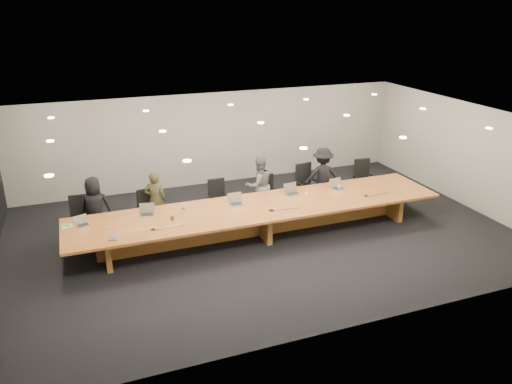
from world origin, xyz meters
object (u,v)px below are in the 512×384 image
at_px(av_box, 113,239).
at_px(mic_center, 272,210).
at_px(paper_cup_far, 339,187).
at_px(laptop_c, 236,199).
at_px(conference_table, 260,215).
at_px(mic_right, 366,195).
at_px(chair_far_right, 364,179).
at_px(paper_cup_near, 307,194).
at_px(chair_right, 308,185).
at_px(person_a, 95,208).
at_px(chair_far_left, 81,219).
at_px(person_b, 155,200).
at_px(amber_mug, 172,218).
at_px(water_bottle, 184,208).
at_px(laptop_b, 147,210).
at_px(laptop_e, 338,184).
at_px(mic_left, 153,229).
at_px(person_c, 259,185).
at_px(chair_left, 149,210).
at_px(chair_mid_left, 219,200).
at_px(laptop_d, 293,189).
at_px(person_d, 322,176).
at_px(laptop_a, 82,221).

height_order(av_box, mic_center, mic_center).
bearing_deg(paper_cup_far, laptop_c, -178.41).
xyz_separation_m(conference_table, mic_right, (2.71, -0.32, 0.24)).
relative_size(chair_far_right, laptop_c, 3.19).
bearing_deg(paper_cup_near, mic_center, -153.95).
relative_size(chair_right, person_a, 0.77).
xyz_separation_m(chair_far_left, person_b, (1.77, 0.08, 0.19)).
relative_size(chair_far_left, amber_mug, 11.54).
xyz_separation_m(laptop_c, mic_center, (0.65, -0.63, -0.12)).
xyz_separation_m(conference_table, water_bottle, (-1.80, 0.26, 0.33)).
height_order(laptop_b, amber_mug, laptop_b).
distance_m(laptop_e, mic_right, 0.80).
bearing_deg(mic_center, mic_left, -178.72).
bearing_deg(person_c, mic_center, 73.00).
xyz_separation_m(chair_left, person_c, (2.89, -0.05, 0.29)).
height_order(chair_mid_left, laptop_b, chair_mid_left).
bearing_deg(av_box, chair_far_left, 130.21).
relative_size(chair_far_left, paper_cup_far, 10.70).
relative_size(chair_right, mic_right, 9.91).
xyz_separation_m(person_a, laptop_b, (1.08, -0.87, 0.13)).
xyz_separation_m(laptop_b, water_bottle, (0.82, -0.13, -0.03)).
bearing_deg(chair_right, mic_left, -167.21).
xyz_separation_m(mic_left, mic_right, (5.33, 0.09, 0.00)).
bearing_deg(person_c, person_a, -6.71).
relative_size(laptop_d, paper_cup_near, 4.23).
relative_size(water_bottle, paper_cup_near, 2.44).
height_order(person_d, laptop_d, person_d).
bearing_deg(av_box, paper_cup_near, 31.77).
bearing_deg(paper_cup_far, chair_right, 113.23).
xyz_separation_m(chair_far_left, laptop_e, (6.35, -0.83, 0.34)).
distance_m(chair_right, water_bottle, 3.86).
distance_m(laptop_b, paper_cup_far, 4.94).
height_order(chair_far_right, amber_mug, chair_far_right).
height_order(person_b, laptop_d, person_b).
bearing_deg(person_b, chair_mid_left, -162.63).
relative_size(laptop_a, mic_center, 2.10).
distance_m(laptop_c, paper_cup_near, 1.85).
xyz_separation_m(laptop_a, av_box, (0.55, -0.91, -0.10)).
height_order(chair_mid_left, person_d, person_d).
distance_m(laptop_c, laptop_d, 1.55).
distance_m(water_bottle, amber_mug, 0.47).
xyz_separation_m(conference_table, av_box, (-3.47, -0.59, 0.24)).
bearing_deg(person_a, person_d, -173.85).
relative_size(conference_table, chair_far_left, 8.18).
bearing_deg(chair_left, person_a, 170.73).
bearing_deg(paper_cup_near, water_bottle, 179.42).
xyz_separation_m(chair_far_left, mic_right, (6.76, -1.51, 0.21)).
distance_m(person_c, laptop_a, 4.55).
bearing_deg(chair_far_left, chair_left, 7.46).
height_order(person_c, laptop_a, person_c).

